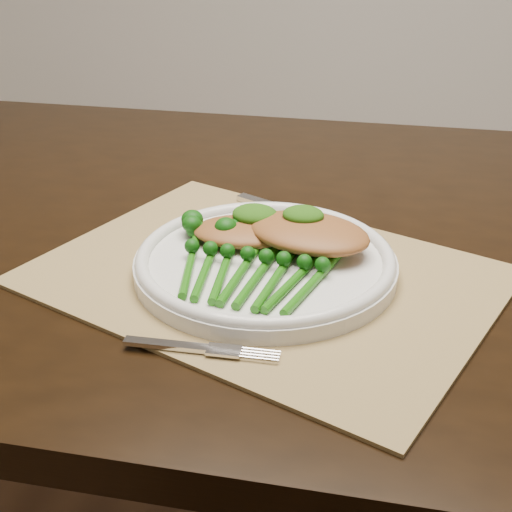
% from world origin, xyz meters
% --- Properties ---
extents(dining_table, '(1.63, 0.96, 0.75)m').
position_xyz_m(dining_table, '(-0.08, 0.15, 0.38)').
color(dining_table, black).
rests_on(dining_table, ground).
extents(placemat, '(0.57, 0.49, 0.00)m').
position_xyz_m(placemat, '(-0.08, -0.00, 0.75)').
color(placemat, '#987D4D').
rests_on(placemat, dining_table).
extents(dinner_plate, '(0.29, 0.29, 0.03)m').
position_xyz_m(dinner_plate, '(-0.08, 0.00, 0.77)').
color(dinner_plate, silver).
rests_on(dinner_plate, placemat).
extents(knife, '(0.20, 0.10, 0.01)m').
position_xyz_m(knife, '(-0.08, 0.16, 0.76)').
color(knife, silver).
rests_on(knife, placemat).
extents(fork, '(0.15, 0.02, 0.00)m').
position_xyz_m(fork, '(-0.09, -0.16, 0.76)').
color(fork, silver).
rests_on(fork, placemat).
extents(chicken_fillet_left, '(0.13, 0.10, 0.02)m').
position_xyz_m(chicken_fillet_left, '(-0.11, 0.04, 0.78)').
color(chicken_fillet_left, '#955B2B').
rests_on(chicken_fillet_left, dinner_plate).
extents(chicken_fillet_right, '(0.16, 0.13, 0.03)m').
position_xyz_m(chicken_fillet_right, '(-0.04, 0.04, 0.79)').
color(chicken_fillet_right, '#955B2B').
rests_on(chicken_fillet_right, dinner_plate).
extents(pesto_dollop_left, '(0.05, 0.04, 0.02)m').
position_xyz_m(pesto_dollop_left, '(-0.10, 0.06, 0.80)').
color(pesto_dollop_left, '#184309').
rests_on(pesto_dollop_left, chicken_fillet_left).
extents(pesto_dollop_right, '(0.05, 0.04, 0.02)m').
position_xyz_m(pesto_dollop_right, '(-0.05, 0.05, 0.81)').
color(pesto_dollop_right, '#184309').
rests_on(pesto_dollop_right, chicken_fillet_right).
extents(broccolini_bundle, '(0.17, 0.19, 0.04)m').
position_xyz_m(broccolini_bundle, '(-0.09, -0.04, 0.78)').
color(broccolini_bundle, '#195D0C').
rests_on(broccolini_bundle, dinner_plate).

